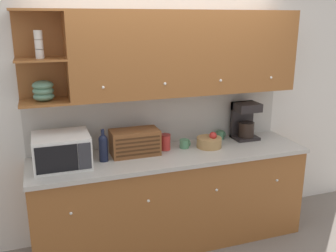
{
  "coord_description": "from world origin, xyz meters",
  "views": [
    {
      "loc": [
        -1.15,
        -3.55,
        2.21
      ],
      "look_at": [
        0.0,
        -0.23,
        1.2
      ],
      "focal_mm": 40.0,
      "sensor_mm": 36.0,
      "label": 1
    }
  ],
  "objects": [
    {
      "name": "fruit_basket",
      "position": [
        0.42,
        -0.29,
        1.01
      ],
      "size": [
        0.25,
        0.25,
        0.16
      ],
      "color": "#A87F4C",
      "rests_on": "counter_unit"
    },
    {
      "name": "storage_canister",
      "position": [
        -0.03,
        -0.22,
        1.03
      ],
      "size": [
        0.11,
        0.11,
        0.16
      ],
      "color": "#B22D28",
      "rests_on": "counter_unit"
    },
    {
      "name": "bread_box",
      "position": [
        -0.34,
        -0.25,
        1.07
      ],
      "size": [
        0.46,
        0.25,
        0.24
      ],
      "color": "brown",
      "rests_on": "counter_unit"
    },
    {
      "name": "backsplash_panel",
      "position": [
        0.0,
        -0.01,
        1.22
      ],
      "size": [
        2.67,
        0.01,
        0.54
      ],
      "color": "#B7B2A8",
      "rests_on": "counter_unit"
    },
    {
      "name": "wall_back",
      "position": [
        0.0,
        0.03,
        1.3
      ],
      "size": [
        5.07,
        0.06,
        2.6
      ],
      "color": "silver",
      "rests_on": "ground_plane"
    },
    {
      "name": "mug_blue_second",
      "position": [
        0.65,
        -0.08,
        1.0
      ],
      "size": [
        0.1,
        0.09,
        0.09
      ],
      "color": "#4C845B",
      "rests_on": "counter_unit"
    },
    {
      "name": "wine_bottle",
      "position": [
        -0.66,
        -0.33,
        1.09
      ],
      "size": [
        0.08,
        0.08,
        0.3
      ],
      "color": "black",
      "rests_on": "counter_unit"
    },
    {
      "name": "microwave",
      "position": [
        -1.02,
        -0.33,
        1.1
      ],
      "size": [
        0.48,
        0.43,
        0.29
      ],
      "color": "silver",
      "rests_on": "counter_unit"
    },
    {
      "name": "upper_cabinets",
      "position": [
        0.16,
        -0.17,
        1.89
      ],
      "size": [
        2.67,
        0.37,
        0.79
      ],
      "color": "#935628",
      "rests_on": "backsplash_panel"
    },
    {
      "name": "ground_plane",
      "position": [
        0.0,
        0.0,
        0.0
      ],
      "size": [
        24.0,
        24.0,
        0.0
      ],
      "primitive_type": "plane",
      "color": "slate"
    },
    {
      "name": "mug",
      "position": [
        0.18,
        -0.23,
        1.0
      ],
      "size": [
        0.11,
        0.09,
        0.09
      ],
      "color": "#4C845B",
      "rests_on": "counter_unit"
    },
    {
      "name": "counter_unit",
      "position": [
        0.0,
        -0.33,
        0.48
      ],
      "size": [
        2.69,
        0.69,
        0.95
      ],
      "color": "#935628",
      "rests_on": "ground_plane"
    },
    {
      "name": "coffee_maker",
      "position": [
        0.9,
        -0.15,
        1.15
      ],
      "size": [
        0.26,
        0.22,
        0.4
      ],
      "color": "black",
      "rests_on": "counter_unit"
    }
  ]
}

